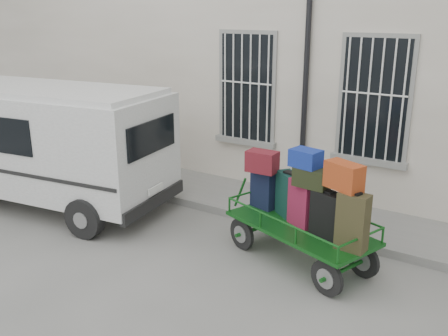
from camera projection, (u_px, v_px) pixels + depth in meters
ground at (178, 242)px, 8.61m from camera, size 80.00×80.00×0.00m
building at (314, 45)px, 12.11m from camera, size 24.00×5.15×6.00m
sidewalk at (243, 199)px, 10.35m from camera, size 24.00×1.70×0.15m
luggage_cart at (303, 206)px, 7.63m from camera, size 2.82×1.79×1.86m
van at (51, 139)px, 9.82m from camera, size 5.02×2.70×2.42m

